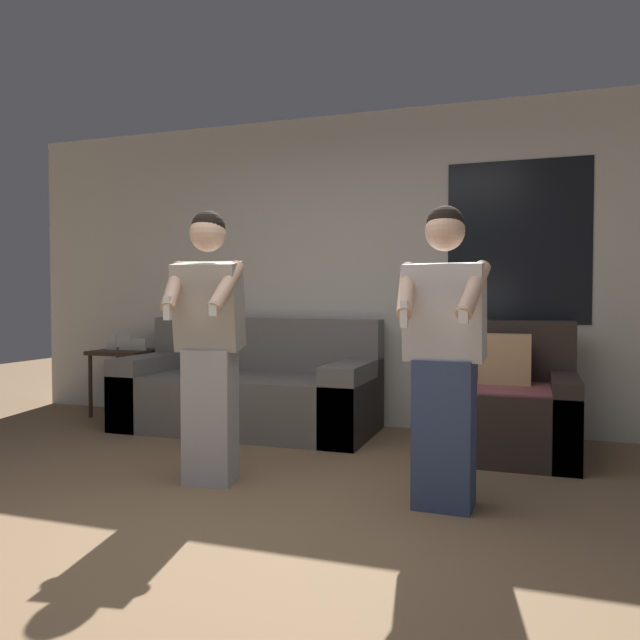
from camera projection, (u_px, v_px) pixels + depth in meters
ground_plane at (207, 539)px, 2.86m from camera, size 14.00×14.00×0.00m
wall_back at (365, 270)px, 5.41m from camera, size 6.70×0.07×2.70m
couch at (250, 392)px, 5.25m from camera, size 2.12×0.95×0.92m
armchair at (504, 408)px, 4.43m from camera, size 0.98×0.93×0.94m
side_table at (125, 359)px, 5.88m from camera, size 0.54×0.50×0.77m
person_left at (209, 345)px, 3.70m from camera, size 0.44×0.53×1.62m
person_right at (444, 357)px, 3.26m from camera, size 0.47×0.48×1.59m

